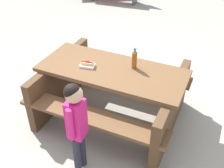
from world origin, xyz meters
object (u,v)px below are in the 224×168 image
(hotdog_tray, at_px, (87,65))
(child_in_coat, at_px, (76,119))
(soda_bottle, at_px, (134,59))
(picnic_table, at_px, (112,89))

(hotdog_tray, xyz_separation_m, child_in_coat, (-0.57, 0.72, -0.06))
(soda_bottle, bearing_deg, child_in_coat, 96.42)
(hotdog_tray, distance_m, child_in_coat, 0.92)
(hotdog_tray, bearing_deg, picnic_table, -148.07)
(soda_bottle, bearing_deg, hotdog_tray, 38.40)
(soda_bottle, bearing_deg, picnic_table, 45.75)
(picnic_table, xyz_separation_m, soda_bottle, (-0.19, -0.19, 0.43))
(picnic_table, bearing_deg, child_in_coat, 109.33)
(picnic_table, bearing_deg, soda_bottle, -134.25)
(picnic_table, height_order, soda_bottle, soda_bottle)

